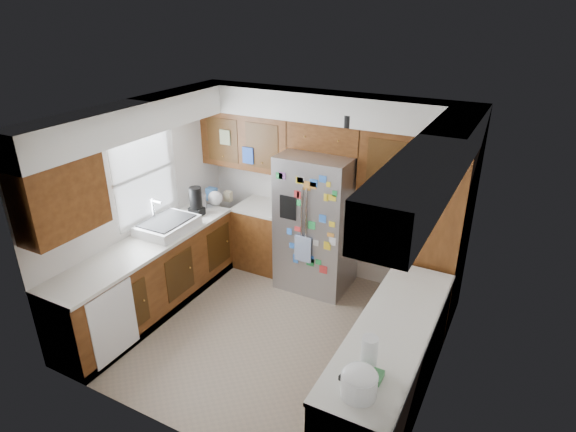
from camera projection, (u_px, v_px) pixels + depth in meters
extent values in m
plane|color=gray|center=(271.00, 332.00, 5.54)|extent=(3.60, 3.60, 0.00)
cube|color=silver|center=(330.00, 187.00, 6.31)|extent=(3.60, 0.04, 2.50)
cube|color=silver|center=(140.00, 204.00, 5.79)|extent=(0.04, 3.20, 2.50)
cube|color=silver|center=(446.00, 277.00, 4.26)|extent=(0.04, 3.20, 2.50)
cube|color=silver|center=(167.00, 316.00, 3.74)|extent=(3.60, 0.04, 2.50)
cube|color=white|center=(267.00, 115.00, 4.51)|extent=(3.60, 3.20, 0.02)
cube|color=white|center=(327.00, 107.00, 5.72)|extent=(3.60, 0.38, 0.35)
cube|color=white|center=(141.00, 116.00, 5.27)|extent=(0.38, 3.20, 0.35)
cube|color=white|center=(440.00, 158.00, 3.89)|extent=(0.38, 3.20, 0.35)
cube|color=#47230D|center=(249.00, 140.00, 6.44)|extent=(1.33, 0.34, 0.75)
cube|color=#47230D|center=(418.00, 165.00, 5.48)|extent=(1.33, 0.34, 0.75)
cube|color=#47230D|center=(60.00, 197.00, 4.58)|extent=(0.34, 0.85, 0.75)
cube|color=white|center=(143.00, 174.00, 5.72)|extent=(0.02, 0.90, 1.05)
cube|color=white|center=(146.00, 174.00, 5.71)|extent=(0.01, 1.02, 1.15)
cube|color=blue|center=(248.00, 155.00, 6.31)|extent=(0.16, 0.02, 0.22)
cube|color=beige|center=(225.00, 137.00, 6.38)|extent=(0.16, 0.02, 0.20)
cube|color=#47230D|center=(150.00, 279.00, 5.76)|extent=(0.60, 2.60, 0.88)
cube|color=#47230D|center=(266.00, 238.00, 6.76)|extent=(0.75, 0.60, 0.88)
cube|color=silver|center=(145.00, 245.00, 5.57)|extent=(0.63, 2.60, 0.04)
cube|color=silver|center=(265.00, 207.00, 6.57)|extent=(0.75, 0.60, 0.04)
cube|color=black|center=(153.00, 306.00, 5.92)|extent=(0.60, 2.60, 0.10)
cube|color=white|center=(114.00, 323.00, 4.93)|extent=(0.01, 0.58, 0.80)
cube|color=#47230D|center=(389.00, 371.00, 4.34)|extent=(0.60, 2.25, 0.88)
cube|color=silver|center=(393.00, 329.00, 4.15)|extent=(0.63, 2.25, 0.04)
cube|color=black|center=(385.00, 403.00, 4.50)|extent=(0.60, 2.25, 0.10)
cube|color=#47230D|center=(437.00, 236.00, 5.38)|extent=(0.60, 0.90, 2.15)
cube|color=#A9A8AE|center=(317.00, 222.00, 6.14)|extent=(0.90, 0.75, 1.80)
cylinder|color=silver|center=(301.00, 222.00, 5.78)|extent=(0.02, 0.02, 0.90)
cylinder|color=silver|center=(306.00, 223.00, 5.75)|extent=(0.02, 0.02, 0.90)
cube|color=black|center=(288.00, 208.00, 5.80)|extent=(0.22, 0.01, 0.30)
cube|color=white|center=(303.00, 249.00, 5.89)|extent=(0.22, 0.01, 0.34)
cube|color=yellow|center=(326.00, 197.00, 5.50)|extent=(0.05, 0.00, 0.09)
cube|color=orange|center=(306.00, 241.00, 5.85)|extent=(0.07, 0.00, 0.08)
cube|color=yellow|center=(332.00, 224.00, 5.59)|extent=(0.07, 0.00, 0.07)
cube|color=green|center=(279.00, 176.00, 5.69)|extent=(0.09, 0.00, 0.08)
cube|color=yellow|center=(327.00, 246.00, 5.74)|extent=(0.09, 0.00, 0.10)
cube|color=blue|center=(323.00, 219.00, 5.63)|extent=(0.09, 0.00, 0.10)
cube|color=red|center=(299.00, 195.00, 5.66)|extent=(0.07, 0.00, 0.09)
cube|color=yellow|center=(328.00, 185.00, 5.42)|extent=(0.05, 0.00, 0.06)
cube|color=green|center=(335.00, 194.00, 5.43)|extent=(0.06, 0.00, 0.07)
cube|color=yellow|center=(300.00, 180.00, 5.58)|extent=(0.10, 0.00, 0.08)
cube|color=red|center=(323.00, 270.00, 5.89)|extent=(0.10, 0.00, 0.10)
cube|color=orange|center=(313.00, 186.00, 5.52)|extent=(0.08, 0.00, 0.08)
cube|color=blue|center=(296.00, 259.00, 6.03)|extent=(0.07, 0.00, 0.12)
cube|color=green|center=(318.00, 262.00, 5.89)|extent=(0.07, 0.00, 0.07)
cube|color=blue|center=(312.00, 259.00, 5.92)|extent=(0.05, 0.00, 0.09)
cube|color=orange|center=(307.00, 186.00, 5.56)|extent=(0.09, 0.00, 0.11)
cube|color=white|center=(301.00, 180.00, 5.57)|extent=(0.10, 0.00, 0.07)
cube|color=yellow|center=(332.00, 198.00, 5.46)|extent=(0.11, 0.00, 0.07)
cube|color=#8C4C99|center=(302.00, 258.00, 5.98)|extent=(0.07, 0.00, 0.08)
cube|color=blue|center=(323.00, 179.00, 5.43)|extent=(0.09, 0.00, 0.08)
cube|color=blue|center=(289.00, 232.00, 5.92)|extent=(0.07, 0.00, 0.08)
cube|color=green|center=(310.00, 262.00, 5.95)|extent=(0.10, 0.00, 0.10)
cube|color=white|center=(333.00, 241.00, 5.68)|extent=(0.08, 0.00, 0.10)
cube|color=blue|center=(314.00, 183.00, 5.51)|extent=(0.10, 0.00, 0.09)
cube|color=red|center=(298.00, 229.00, 5.85)|extent=(0.10, 0.00, 0.06)
cube|color=#8C4C99|center=(282.00, 176.00, 5.67)|extent=(0.09, 0.00, 0.09)
cube|color=green|center=(312.00, 225.00, 5.73)|extent=(0.09, 0.00, 0.10)
cube|color=green|center=(300.00, 203.00, 5.70)|extent=(0.07, 0.00, 0.07)
cube|color=blue|center=(292.00, 246.00, 5.99)|extent=(0.07, 0.00, 0.07)
cube|color=orange|center=(331.00, 235.00, 5.66)|extent=(0.09, 0.00, 0.05)
cube|color=red|center=(297.00, 194.00, 5.67)|extent=(0.07, 0.00, 0.09)
cube|color=white|center=(316.00, 243.00, 5.80)|extent=(0.07, 0.00, 0.07)
cube|color=#47230D|center=(327.00, 136.00, 5.88)|extent=(0.96, 0.34, 0.35)
sphere|color=#2037AA|center=(314.00, 110.00, 5.76)|extent=(0.28, 0.28, 0.28)
cylinder|color=black|center=(351.00, 120.00, 5.56)|extent=(0.25, 0.25, 0.14)
ellipsoid|color=#333338|center=(351.00, 114.00, 5.53)|extent=(0.23, 0.23, 0.10)
cube|color=white|center=(167.00, 226.00, 5.86)|extent=(0.52, 0.70, 0.12)
cube|color=black|center=(167.00, 221.00, 5.83)|extent=(0.44, 0.60, 0.02)
cylinder|color=silver|center=(153.00, 210.00, 5.88)|extent=(0.02, 0.02, 0.30)
cylinder|color=silver|center=(156.00, 202.00, 5.80)|extent=(0.16, 0.02, 0.02)
cube|color=yellow|center=(166.00, 240.00, 5.59)|extent=(0.10, 0.18, 0.04)
cube|color=black|center=(197.00, 211.00, 6.28)|extent=(0.18, 0.14, 0.10)
cylinder|color=black|center=(196.00, 198.00, 6.20)|extent=(0.16, 0.16, 0.28)
cylinder|color=#A9A8AE|center=(201.00, 201.00, 6.46)|extent=(0.14, 0.14, 0.20)
sphere|color=white|center=(215.00, 198.00, 6.56)|extent=(0.20, 0.20, 0.20)
cube|color=#3F72B2|center=(212.00, 194.00, 6.72)|extent=(0.14, 0.10, 0.18)
cube|color=#BFB28C|center=(228.00, 196.00, 6.70)|extent=(0.10, 0.08, 0.14)
cylinder|color=white|center=(183.00, 216.00, 6.12)|extent=(0.08, 0.08, 0.11)
cylinder|color=white|center=(359.00, 385.00, 3.40)|extent=(0.26, 0.26, 0.18)
ellipsoid|color=white|center=(360.00, 375.00, 3.36)|extent=(0.25, 0.25, 0.11)
cube|color=black|center=(343.00, 377.00, 3.45)|extent=(0.04, 0.06, 0.04)
cylinder|color=white|center=(369.00, 353.00, 3.63)|extent=(0.13, 0.13, 0.28)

